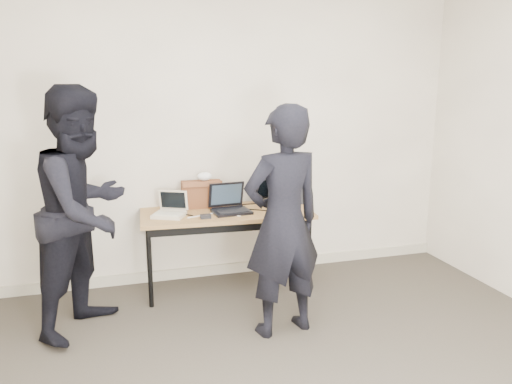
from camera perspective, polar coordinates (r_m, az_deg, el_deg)
name	(u,v)px	position (r m, az deg, el deg)	size (l,w,h in m)	color
room	(325,182)	(2.56, 7.94, 1.10)	(4.60, 4.60, 2.80)	#3D372E
desk	(227,218)	(4.45, -3.37, -2.98)	(1.54, 0.74, 0.72)	olive
laptop_beige	(170,211)	(4.35, -9.79, -2.17)	(0.34, 0.34, 0.21)	beige
laptop_center	(230,205)	(4.43, -3.03, -1.53)	(0.35, 0.34, 0.25)	black
laptop_right	(275,197)	(4.74, 2.13, -0.60)	(0.44, 0.44, 0.24)	black
leather_satchel	(202,193)	(4.59, -6.22, -0.16)	(0.37, 0.19, 0.25)	brown
tissue	(205,176)	(4.57, -5.91, 1.79)	(0.13, 0.10, 0.08)	white
equipment_box	(286,194)	(4.77, 3.49, -0.20)	(0.28, 0.24, 0.16)	black
power_brick	(206,216)	(4.23, -5.77, -2.79)	(0.09, 0.06, 0.03)	black
cables	(232,211)	(4.44, -2.80, -2.17)	(1.15, 0.41, 0.01)	black
person_typist	(283,222)	(3.62, 3.12, -3.48)	(0.62, 0.41, 1.70)	black
person_observer	(85,211)	(3.89, -19.00, -2.07)	(0.89, 0.69, 1.83)	black
baseboard	(228,268)	(4.97, -3.18, -8.71)	(4.50, 0.03, 0.10)	#BAB29A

